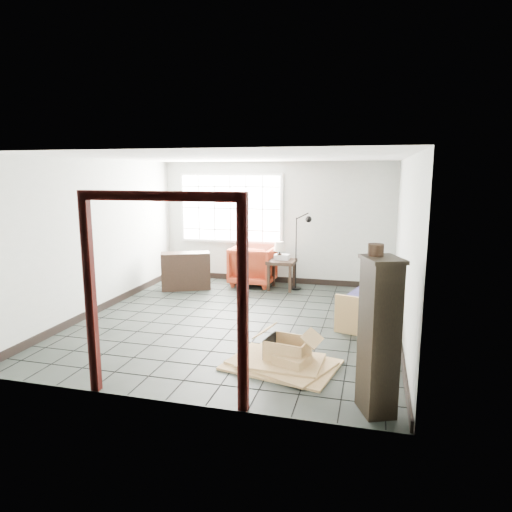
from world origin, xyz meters
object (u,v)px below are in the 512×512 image
(futon_sofa, at_px, (380,301))
(armchair, at_px, (253,263))
(tall_shelf, at_px, (379,335))
(side_table, at_px, (282,265))

(futon_sofa, height_order, armchair, armchair)
(armchair, distance_m, tall_shelf, 5.45)
(side_table, xyz_separation_m, tall_shelf, (1.89, -4.56, 0.30))
(futon_sofa, distance_m, tall_shelf, 3.10)
(armchair, distance_m, side_table, 0.71)
(side_table, relative_size, tall_shelf, 0.39)
(futon_sofa, bearing_deg, armchair, 162.09)
(futon_sofa, distance_m, armchair, 3.14)
(side_table, bearing_deg, tall_shelf, -67.45)
(futon_sofa, distance_m, side_table, 2.47)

